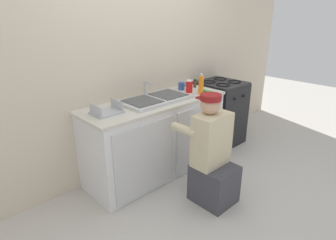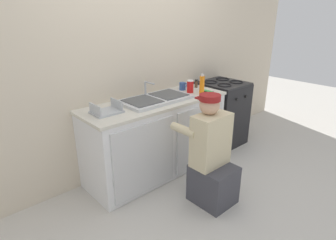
# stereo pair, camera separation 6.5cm
# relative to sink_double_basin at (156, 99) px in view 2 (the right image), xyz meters

# --- Properties ---
(ground_plane) EXTENTS (12.00, 12.00, 0.00)m
(ground_plane) POSITION_rel_sink_double_basin_xyz_m (0.00, -0.30, -0.91)
(ground_plane) COLOR beige
(back_wall) EXTENTS (6.00, 0.10, 2.50)m
(back_wall) POSITION_rel_sink_double_basin_xyz_m (0.00, 0.35, 0.34)
(back_wall) COLOR beige
(back_wall) RESTS_ON ground_plane
(counter_cabinet) EXTENTS (1.71, 0.62, 0.86)m
(counter_cabinet) POSITION_rel_sink_double_basin_xyz_m (0.00, -0.01, -0.48)
(counter_cabinet) COLOR white
(counter_cabinet) RESTS_ON ground_plane
(countertop) EXTENTS (1.75, 0.62, 0.03)m
(countertop) POSITION_rel_sink_double_basin_xyz_m (0.00, -0.00, -0.04)
(countertop) COLOR beige
(countertop) RESTS_ON counter_cabinet
(sink_double_basin) EXTENTS (0.80, 0.44, 0.19)m
(sink_double_basin) POSITION_rel_sink_double_basin_xyz_m (0.00, 0.00, 0.00)
(sink_double_basin) COLOR silver
(sink_double_basin) RESTS_ON countertop
(stove_range) EXTENTS (0.58, 0.62, 0.92)m
(stove_range) POSITION_rel_sink_double_basin_xyz_m (1.21, -0.00, -0.45)
(stove_range) COLOR black
(stove_range) RESTS_ON ground_plane
(plumber_person) EXTENTS (0.42, 0.61, 1.10)m
(plumber_person) POSITION_rel_sink_double_basin_xyz_m (0.03, -0.80, -0.45)
(plumber_person) COLOR #3F3F47
(plumber_person) RESTS_ON ground_plane
(cell_phone) EXTENTS (0.07, 0.14, 0.01)m
(cell_phone) POSITION_rel_sink_double_basin_xyz_m (0.70, -0.15, -0.01)
(cell_phone) COLOR black
(cell_phone) RESTS_ON countertop
(coffee_mug) EXTENTS (0.13, 0.08, 0.09)m
(coffee_mug) POSITION_rel_sink_double_basin_xyz_m (0.54, 0.12, 0.03)
(coffee_mug) COLOR #335699
(coffee_mug) RESTS_ON countertop
(dish_rack_tray) EXTENTS (0.28, 0.22, 0.11)m
(dish_rack_tray) POSITION_rel_sink_double_basin_xyz_m (-0.63, -0.00, 0.01)
(dish_rack_tray) COLOR #B2B7BC
(dish_rack_tray) RESTS_ON countertop
(spice_bottle_pepper) EXTENTS (0.04, 0.04, 0.10)m
(spice_bottle_pepper) POSITION_rel_sink_double_basin_xyz_m (0.76, 0.09, 0.03)
(spice_bottle_pepper) COLOR #513823
(spice_bottle_pepper) RESTS_ON countertop
(soda_cup_red) EXTENTS (0.08, 0.08, 0.15)m
(soda_cup_red) POSITION_rel_sink_double_basin_xyz_m (0.52, -0.03, 0.06)
(soda_cup_red) COLOR red
(soda_cup_red) RESTS_ON countertop
(soap_bottle_orange) EXTENTS (0.06, 0.06, 0.25)m
(soap_bottle_orange) POSITION_rel_sink_double_basin_xyz_m (0.56, -0.18, 0.09)
(soap_bottle_orange) COLOR orange
(soap_bottle_orange) RESTS_ON countertop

